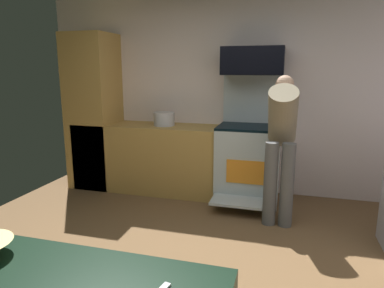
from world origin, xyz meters
name	(u,v)px	position (x,y,z in m)	size (l,w,h in m)	color
ground_plane	(183,286)	(0.00, 0.00, -0.01)	(5.20, 4.80, 0.02)	brown
wall_back	(234,95)	(0.00, 2.34, 1.30)	(5.20, 0.12, 2.60)	silver
lower_cabinet_run	(162,158)	(-0.90, 1.98, 0.45)	(2.40, 0.60, 0.90)	#B38943
cabinet_column	(94,112)	(-1.90, 1.98, 1.05)	(0.60, 0.60, 2.10)	#B38943
oven_range	(249,160)	(0.26, 1.97, 0.51)	(0.76, 0.97, 1.56)	#B6C1C3
microwave	(253,61)	(0.26, 2.06, 1.73)	(0.74, 0.38, 0.33)	black
person_cook	(281,137)	(0.65, 1.42, 0.93)	(0.31, 0.63, 1.57)	#565656
stock_pot	(164,119)	(-0.87, 1.98, 0.99)	(0.28, 0.28, 0.18)	silver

